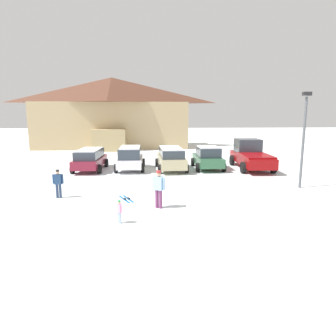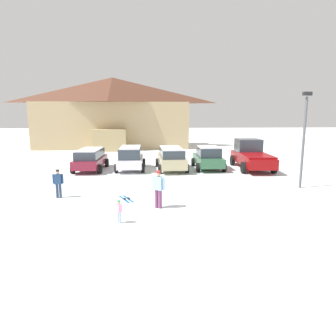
{
  "view_description": "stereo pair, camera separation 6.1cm",
  "coord_description": "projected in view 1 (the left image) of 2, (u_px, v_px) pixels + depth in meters",
  "views": [
    {
      "loc": [
        0.17,
        -8.85,
        4.06
      ],
      "look_at": [
        1.15,
        6.87,
        1.21
      ],
      "focal_mm": 32.0,
      "sensor_mm": 36.0,
      "label": 1
    },
    {
      "loc": [
        0.23,
        -8.85,
        4.06
      ],
      "look_at": [
        1.15,
        6.87,
        1.21
      ],
      "focal_mm": 32.0,
      "sensor_mm": 36.0,
      "label": 2
    }
  ],
  "objects": [
    {
      "name": "parked_white_suv",
      "position": [
        130.0,
        157.0,
        22.02
      ],
      "size": [
        2.09,
        4.05,
        1.7
      ],
      "color": "silver",
      "rests_on": "ground"
    },
    {
      "name": "skier_adult_in_blue_parka",
      "position": [
        159.0,
        187.0,
        12.96
      ],
      "size": [
        0.55,
        0.41,
        1.67
      ],
      "color": "#713661",
      "rests_on": "ground"
    },
    {
      "name": "pair_of_skis",
      "position": [
        126.0,
        199.0,
        14.43
      ],
      "size": [
        0.82,
        1.34,
        0.08
      ],
      "color": "blue",
      "rests_on": "ground"
    },
    {
      "name": "pickup_truck",
      "position": [
        251.0,
        155.0,
        22.55
      ],
      "size": [
        2.54,
        5.69,
        2.15
      ],
      "color": "maroon",
      "rests_on": "ground"
    },
    {
      "name": "parked_maroon_van",
      "position": [
        90.0,
        159.0,
        21.82
      ],
      "size": [
        2.21,
        4.36,
        1.56
      ],
      "color": "maroon",
      "rests_on": "ground"
    },
    {
      "name": "skier_teen_in_navy_coat",
      "position": [
        58.0,
        182.0,
        14.57
      ],
      "size": [
        0.52,
        0.21,
        1.41
      ],
      "color": "navy",
      "rests_on": "ground"
    },
    {
      "name": "parked_beige_suv",
      "position": [
        171.0,
        158.0,
        22.01
      ],
      "size": [
        2.26,
        4.64,
        1.64
      ],
      "color": "tan",
      "rests_on": "ground"
    },
    {
      "name": "ski_lodge",
      "position": [
        112.0,
        112.0,
        37.02
      ],
      "size": [
        18.71,
        9.73,
        8.45
      ],
      "color": "tan",
      "rests_on": "ground"
    },
    {
      "name": "parked_green_coupe",
      "position": [
        208.0,
        158.0,
        22.39
      ],
      "size": [
        2.1,
        4.02,
        1.69
      ],
      "color": "#30613F",
      "rests_on": "ground"
    },
    {
      "name": "skier_child_in_pink_snowsuit",
      "position": [
        119.0,
        210.0,
        11.2
      ],
      "size": [
        0.24,
        0.26,
        0.89
      ],
      "color": "#97ADCB",
      "rests_on": "ground"
    },
    {
      "name": "lamp_post",
      "position": [
        304.0,
        135.0,
        16.23
      ],
      "size": [
        0.44,
        0.24,
        5.22
      ],
      "color": "#515459",
      "rests_on": "ground"
    },
    {
      "name": "ground",
      "position": [
        145.0,
        245.0,
        9.4
      ],
      "size": [
        160.0,
        160.0,
        0.0
      ],
      "primitive_type": "plane",
      "color": "silver"
    }
  ]
}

